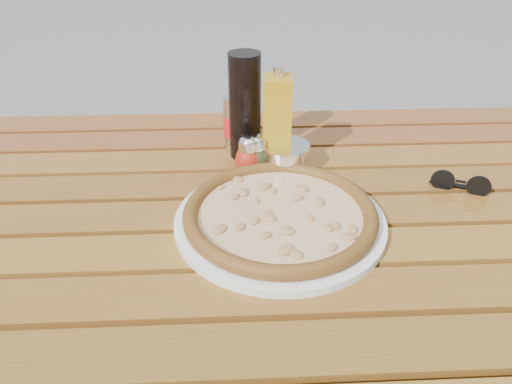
{
  "coord_description": "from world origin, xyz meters",
  "views": [
    {
      "loc": [
        -0.04,
        -0.73,
        1.25
      ],
      "look_at": [
        0.0,
        0.02,
        0.78
      ],
      "focal_mm": 35.0,
      "sensor_mm": 36.0,
      "label": 1
    }
  ],
  "objects_px": {
    "oregano_shaker": "(256,155)",
    "parmesan_tin": "(285,157)",
    "pizza": "(280,214)",
    "table": "(257,246)",
    "soda_can": "(239,123)",
    "plate": "(280,221)",
    "olive_oil_cruet": "(277,123)",
    "dark_bottle": "(245,106)",
    "sunglasses": "(460,184)",
    "pepper_shaker": "(249,156)"
  },
  "relations": [
    {
      "from": "plate",
      "to": "soda_can",
      "type": "bearing_deg",
      "value": 102.32
    },
    {
      "from": "soda_can",
      "to": "parmesan_tin",
      "type": "xyz_separation_m",
      "value": [
        0.09,
        -0.11,
        -0.03
      ]
    },
    {
      "from": "plate",
      "to": "parmesan_tin",
      "type": "height_order",
      "value": "parmesan_tin"
    },
    {
      "from": "olive_oil_cruet",
      "to": "table",
      "type": "bearing_deg",
      "value": -106.25
    },
    {
      "from": "oregano_shaker",
      "to": "dark_bottle",
      "type": "xyz_separation_m",
      "value": [
        -0.02,
        0.07,
        0.07
      ]
    },
    {
      "from": "pizza",
      "to": "table",
      "type": "bearing_deg",
      "value": 134.09
    },
    {
      "from": "olive_oil_cruet",
      "to": "sunglasses",
      "type": "xyz_separation_m",
      "value": [
        0.34,
        -0.11,
        -0.08
      ]
    },
    {
      "from": "parmesan_tin",
      "to": "pepper_shaker",
      "type": "bearing_deg",
      "value": -175.62
    },
    {
      "from": "oregano_shaker",
      "to": "parmesan_tin",
      "type": "height_order",
      "value": "oregano_shaker"
    },
    {
      "from": "dark_bottle",
      "to": "parmesan_tin",
      "type": "distance_m",
      "value": 0.13
    },
    {
      "from": "plate",
      "to": "olive_oil_cruet",
      "type": "relative_size",
      "value": 1.71
    },
    {
      "from": "table",
      "to": "olive_oil_cruet",
      "type": "height_order",
      "value": "olive_oil_cruet"
    },
    {
      "from": "table",
      "to": "pizza",
      "type": "distance_m",
      "value": 0.11
    },
    {
      "from": "olive_oil_cruet",
      "to": "sunglasses",
      "type": "relative_size",
      "value": 1.93
    },
    {
      "from": "pepper_shaker",
      "to": "dark_bottle",
      "type": "xyz_separation_m",
      "value": [
        -0.0,
        0.08,
        0.07
      ]
    },
    {
      "from": "table",
      "to": "plate",
      "type": "relative_size",
      "value": 3.89
    },
    {
      "from": "pepper_shaker",
      "to": "soda_can",
      "type": "xyz_separation_m",
      "value": [
        -0.02,
        0.11,
        0.02
      ]
    },
    {
      "from": "dark_bottle",
      "to": "parmesan_tin",
      "type": "height_order",
      "value": "dark_bottle"
    },
    {
      "from": "plate",
      "to": "olive_oil_cruet",
      "type": "height_order",
      "value": "olive_oil_cruet"
    },
    {
      "from": "plate",
      "to": "dark_bottle",
      "type": "bearing_deg",
      "value": 101.12
    },
    {
      "from": "dark_bottle",
      "to": "parmesan_tin",
      "type": "bearing_deg",
      "value": -43.7
    },
    {
      "from": "table",
      "to": "soda_can",
      "type": "relative_size",
      "value": 11.67
    },
    {
      "from": "pizza",
      "to": "oregano_shaker",
      "type": "distance_m",
      "value": 0.19
    },
    {
      "from": "pepper_shaker",
      "to": "parmesan_tin",
      "type": "height_order",
      "value": "pepper_shaker"
    },
    {
      "from": "pepper_shaker",
      "to": "oregano_shaker",
      "type": "relative_size",
      "value": 1.0
    },
    {
      "from": "table",
      "to": "parmesan_tin",
      "type": "height_order",
      "value": "parmesan_tin"
    },
    {
      "from": "plate",
      "to": "parmesan_tin",
      "type": "distance_m",
      "value": 0.19
    },
    {
      "from": "dark_bottle",
      "to": "table",
      "type": "bearing_deg",
      "value": -86.61
    },
    {
      "from": "table",
      "to": "oregano_shaker",
      "type": "relative_size",
      "value": 17.07
    },
    {
      "from": "pepper_shaker",
      "to": "dark_bottle",
      "type": "bearing_deg",
      "value": 93.15
    },
    {
      "from": "dark_bottle",
      "to": "pepper_shaker",
      "type": "bearing_deg",
      "value": -86.85
    },
    {
      "from": "plate",
      "to": "dark_bottle",
      "type": "relative_size",
      "value": 1.64
    },
    {
      "from": "plate",
      "to": "olive_oil_cruet",
      "type": "xyz_separation_m",
      "value": [
        0.01,
        0.21,
        0.09
      ]
    },
    {
      "from": "plate",
      "to": "soda_can",
      "type": "xyz_separation_m",
      "value": [
        -0.06,
        0.29,
        0.05
      ]
    },
    {
      "from": "dark_bottle",
      "to": "sunglasses",
      "type": "bearing_deg",
      "value": -22.7
    },
    {
      "from": "dark_bottle",
      "to": "soda_can",
      "type": "relative_size",
      "value": 1.83
    },
    {
      "from": "soda_can",
      "to": "olive_oil_cruet",
      "type": "relative_size",
      "value": 0.57
    },
    {
      "from": "parmesan_tin",
      "to": "table",
      "type": "bearing_deg",
      "value": -113.91
    },
    {
      "from": "pepper_shaker",
      "to": "oregano_shaker",
      "type": "bearing_deg",
      "value": 20.85
    },
    {
      "from": "olive_oil_cruet",
      "to": "pizza",
      "type": "bearing_deg",
      "value": -93.03
    },
    {
      "from": "oregano_shaker",
      "to": "parmesan_tin",
      "type": "xyz_separation_m",
      "value": [
        0.06,
        -0.0,
        -0.01
      ]
    },
    {
      "from": "parmesan_tin",
      "to": "sunglasses",
      "type": "xyz_separation_m",
      "value": [
        0.32,
        -0.09,
        -0.01
      ]
    },
    {
      "from": "plate",
      "to": "pepper_shaker",
      "type": "height_order",
      "value": "pepper_shaker"
    },
    {
      "from": "pepper_shaker",
      "to": "olive_oil_cruet",
      "type": "bearing_deg",
      "value": 25.43
    },
    {
      "from": "pizza",
      "to": "pepper_shaker",
      "type": "relative_size",
      "value": 5.55
    },
    {
      "from": "table",
      "to": "plate",
      "type": "xyz_separation_m",
      "value": [
        0.04,
        -0.04,
        0.08
      ]
    },
    {
      "from": "pizza",
      "to": "dark_bottle",
      "type": "distance_m",
      "value": 0.28
    },
    {
      "from": "table",
      "to": "olive_oil_cruet",
      "type": "relative_size",
      "value": 6.67
    },
    {
      "from": "plate",
      "to": "soda_can",
      "type": "distance_m",
      "value": 0.31
    },
    {
      "from": "oregano_shaker",
      "to": "olive_oil_cruet",
      "type": "height_order",
      "value": "olive_oil_cruet"
    }
  ]
}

